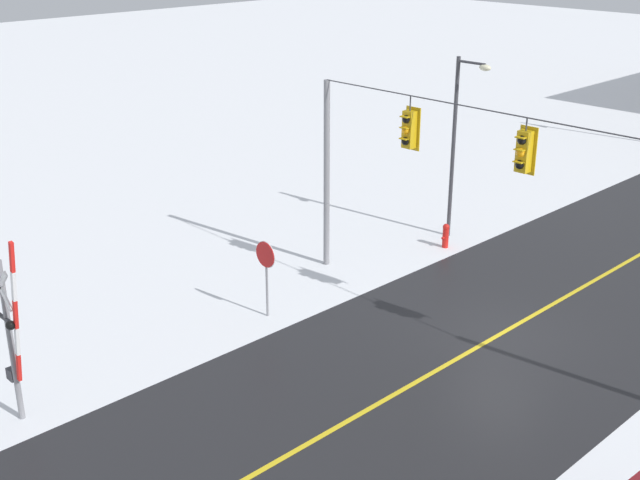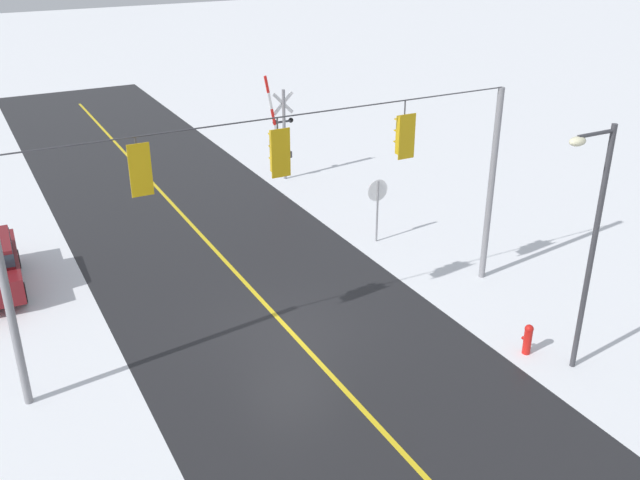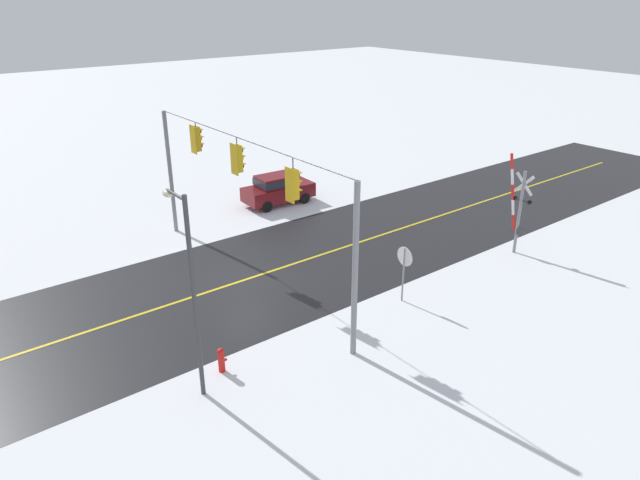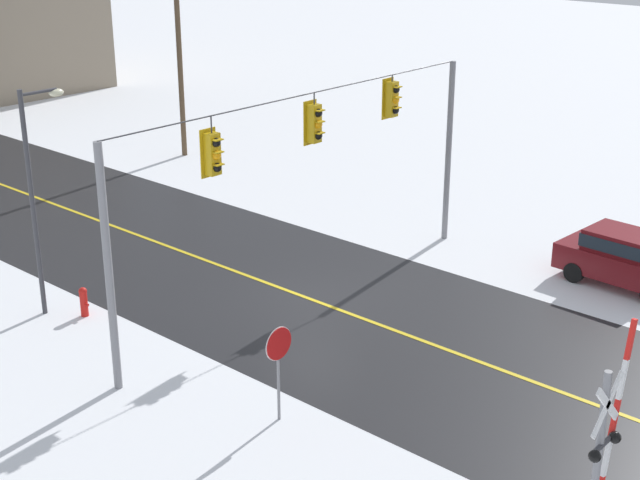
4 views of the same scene
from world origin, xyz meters
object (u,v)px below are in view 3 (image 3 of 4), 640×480
Objects in this scene: parked_car_maroon at (278,188)px; fire_hydrant at (221,359)px; stop_sign at (404,262)px; railroad_crossing at (519,207)px; streetlamp_near at (189,279)px.

fire_hydrant is at bearing 139.40° from parked_car_maroon.
fire_hydrant is (0.29, 8.05, -1.25)m from stop_sign.
stop_sign is 2.67× the size of fire_hydrant.
railroad_crossing is 0.72× the size of streetlamp_near.
streetlamp_near reaches higher than stop_sign.
streetlamp_near is at bearing 137.78° from parked_car_maroon.
streetlamp_near is at bearing 90.89° from railroad_crossing.
stop_sign is 8.15m from fire_hydrant.
railroad_crossing is (0.10, -7.59, 0.57)m from stop_sign.
parked_car_maroon is at bearing -40.60° from fire_hydrant.
streetlamp_near is 3.63m from fire_hydrant.
parked_car_maroon is 16.23m from fire_hydrant.
streetlamp_near reaches higher than railroad_crossing.
streetlamp_near is (-0.26, 16.66, 1.63)m from railroad_crossing.
parked_car_maroon is at bearing 22.10° from railroad_crossing.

